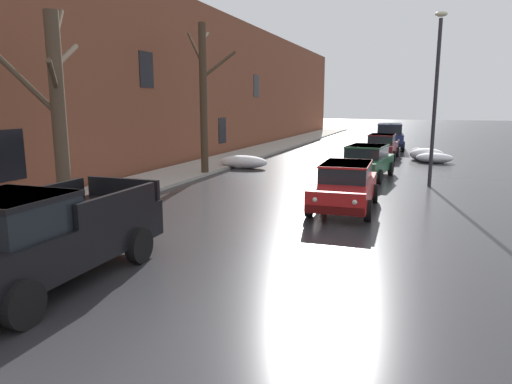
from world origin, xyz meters
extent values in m
cube|color=#A8A399|center=(-6.17, 18.00, 0.06)|extent=(2.79, 80.00, 0.13)
cube|color=brown|center=(-8.07, 18.00, 4.37)|extent=(0.60, 80.00, 8.74)
cube|color=black|center=(-7.78, 27.31, 1.54)|extent=(0.08, 1.10, 1.60)
cube|color=black|center=(-7.78, 11.21, 1.63)|extent=(0.08, 1.10, 1.60)
cube|color=black|center=(-7.78, 33.59, 4.51)|extent=(0.08, 1.10, 1.60)
cube|color=black|center=(-7.78, 19.00, 4.72)|extent=(0.08, 1.10, 1.60)
ellipsoid|color=white|center=(4.90, 27.58, 0.27)|extent=(1.96, 1.10, 0.54)
ellipsoid|color=white|center=(5.30, 27.46, 0.22)|extent=(0.52, 0.43, 0.43)
ellipsoid|color=white|center=(4.66, 27.80, 0.30)|extent=(0.72, 0.60, 0.60)
ellipsoid|color=white|center=(-4.19, 21.94, 0.32)|extent=(2.51, 1.04, 0.64)
ellipsoid|color=white|center=(-4.33, 21.76, 0.32)|extent=(0.76, 0.63, 0.63)
ellipsoid|color=white|center=(-4.46, 21.79, 0.28)|extent=(0.68, 0.57, 0.57)
ellipsoid|color=white|center=(4.48, 28.68, 0.35)|extent=(1.88, 1.37, 0.69)
ellipsoid|color=white|center=(3.96, 28.90, 0.34)|extent=(0.82, 0.69, 0.69)
ellipsoid|color=white|center=(4.63, 28.75, 0.25)|extent=(0.59, 0.50, 0.50)
cylinder|color=#4C3D2D|center=(-5.01, 10.44, 2.81)|extent=(0.39, 0.39, 5.61)
cylinder|color=#4C3D2D|center=(-5.53, 11.06, 4.66)|extent=(1.19, 1.39, 0.83)
cylinder|color=#4C3D2D|center=(-5.32, 11.22, 4.54)|extent=(0.78, 1.67, 0.86)
cylinder|color=#4C3D2D|center=(-4.58, 9.87, 3.91)|extent=(1.01, 1.25, 0.74)
cylinder|color=#4C3D2D|center=(-5.53, 10.01, 3.66)|extent=(1.22, 1.04, 1.62)
cylinder|color=#4C3D2D|center=(-5.38, 11.04, 5.28)|extent=(0.91, 1.35, 1.24)
cylinder|color=#423323|center=(-5.01, 19.22, 3.33)|extent=(0.34, 0.34, 6.66)
cylinder|color=#423323|center=(-4.45, 19.71, 4.93)|extent=(1.28, 1.14, 1.23)
cylinder|color=#423323|center=(-5.35, 19.87, 5.64)|extent=(0.78, 1.37, 1.01)
cylinder|color=#423323|center=(-5.73, 19.93, 5.64)|extent=(1.55, 1.54, 1.68)
cylinder|color=#423323|center=(-5.20, 19.89, 6.13)|extent=(0.51, 1.41, 0.67)
cube|color=black|center=(-1.94, 6.53, 0.74)|extent=(2.01, 5.02, 0.76)
cube|color=black|center=(-1.93, 5.83, 1.44)|extent=(1.73, 1.63, 0.64)
cube|color=black|center=(-1.93, 5.83, 1.72)|extent=(1.76, 1.68, 0.08)
cube|color=black|center=(-1.04, 7.54, 1.34)|extent=(0.14, 2.40, 0.44)
cube|color=black|center=(-2.87, 7.51, 1.34)|extent=(0.14, 2.40, 0.44)
cube|color=black|center=(-1.98, 8.97, 1.34)|extent=(1.83, 0.13, 0.44)
cylinder|color=black|center=(-0.93, 5.04, 0.36)|extent=(0.23, 0.72, 0.72)
cylinder|color=black|center=(-0.98, 8.04, 0.36)|extent=(0.23, 0.72, 0.72)
cylinder|color=black|center=(-2.95, 8.01, 0.36)|extent=(0.23, 0.72, 0.72)
cube|color=red|center=(2.14, 14.41, 0.60)|extent=(1.77, 4.30, 0.60)
cube|color=black|center=(2.13, 14.62, 1.16)|extent=(1.47, 2.26, 0.52)
cube|color=red|center=(2.13, 14.62, 1.39)|extent=(1.50, 2.30, 0.06)
cube|color=#520B0B|center=(2.22, 12.34, 0.42)|extent=(1.59, 0.18, 0.22)
cube|color=#520B0B|center=(2.06, 16.48, 0.42)|extent=(1.59, 0.18, 0.22)
cylinder|color=black|center=(3.02, 13.12, 0.30)|extent=(0.20, 0.61, 0.60)
cylinder|color=black|center=(1.36, 13.06, 0.30)|extent=(0.20, 0.61, 0.60)
cylinder|color=black|center=(2.92, 15.75, 0.30)|extent=(0.20, 0.61, 0.60)
cylinder|color=black|center=(1.27, 15.69, 0.30)|extent=(0.20, 0.61, 0.60)
sphere|color=silver|center=(2.74, 12.33, 0.68)|extent=(0.14, 0.14, 0.14)
sphere|color=silver|center=(1.69, 12.29, 0.68)|extent=(0.14, 0.14, 0.14)
cube|color=#1E5633|center=(1.98, 20.81, 0.60)|extent=(2.12, 4.39, 0.60)
cube|color=black|center=(2.00, 21.02, 1.16)|extent=(1.68, 2.34, 0.52)
cube|color=#1E5633|center=(2.00, 21.02, 1.39)|extent=(1.72, 2.39, 0.06)
cube|color=black|center=(1.77, 18.75, 0.42)|extent=(1.68, 0.28, 0.22)
cube|color=black|center=(2.18, 22.87, 0.42)|extent=(1.68, 0.28, 0.22)
cylinder|color=black|center=(2.72, 19.42, 0.30)|extent=(0.24, 0.61, 0.60)
cylinder|color=black|center=(0.98, 19.59, 0.30)|extent=(0.24, 0.61, 0.60)
cylinder|color=black|center=(2.98, 22.04, 0.30)|extent=(0.24, 0.61, 0.60)
cylinder|color=black|center=(1.23, 22.21, 0.30)|extent=(0.24, 0.61, 0.60)
sphere|color=silver|center=(2.33, 18.67, 0.68)|extent=(0.14, 0.14, 0.14)
sphere|color=silver|center=(1.22, 18.77, 0.68)|extent=(0.14, 0.14, 0.14)
cube|color=maroon|center=(1.93, 28.70, 0.60)|extent=(1.71, 4.15, 0.60)
cube|color=black|center=(1.93, 28.90, 1.16)|extent=(1.44, 2.17, 0.52)
cube|color=maroon|center=(1.93, 28.90, 1.39)|extent=(1.47, 2.21, 0.06)
cube|color=black|center=(1.89, 26.69, 0.42)|extent=(1.60, 0.15, 0.22)
cube|color=black|center=(1.97, 30.71, 0.42)|extent=(1.60, 0.15, 0.22)
cylinder|color=black|center=(2.74, 27.41, 0.30)|extent=(0.19, 0.60, 0.60)
cylinder|color=black|center=(1.07, 27.44, 0.30)|extent=(0.19, 0.60, 0.60)
cylinder|color=black|center=(2.79, 29.96, 0.30)|extent=(0.19, 0.60, 0.60)
cylinder|color=black|center=(1.12, 29.99, 0.30)|extent=(0.19, 0.60, 0.60)
sphere|color=silver|center=(2.42, 26.65, 0.68)|extent=(0.14, 0.14, 0.14)
sphere|color=silver|center=(1.36, 26.67, 0.68)|extent=(0.14, 0.14, 0.14)
cube|color=navy|center=(1.92, 34.65, 0.74)|extent=(2.19, 4.40, 0.80)
cube|color=black|center=(1.91, 34.69, 1.48)|extent=(1.83, 3.10, 0.68)
cube|color=navy|center=(1.91, 34.69, 1.79)|extent=(1.87, 3.17, 0.06)
cube|color=black|center=(2.08, 32.58, 0.46)|extent=(1.82, 0.27, 0.22)
cube|color=black|center=(1.75, 36.73, 0.46)|extent=(1.82, 0.27, 0.22)
cylinder|color=black|center=(2.97, 33.41, 0.34)|extent=(0.23, 0.69, 0.68)
cylinder|color=black|center=(1.08, 33.26, 0.34)|extent=(0.23, 0.69, 0.68)
cylinder|color=black|center=(2.76, 36.05, 0.34)|extent=(0.23, 0.69, 0.68)
cylinder|color=black|center=(0.87, 35.89, 0.34)|extent=(0.23, 0.69, 0.68)
sphere|color=silver|center=(2.69, 32.59, 0.82)|extent=(0.14, 0.14, 0.14)
sphere|color=silver|center=(1.49, 32.50, 0.82)|extent=(0.14, 0.14, 0.14)
cylinder|color=#28282D|center=(4.63, 19.59, 3.16)|extent=(0.14, 0.14, 6.32)
ellipsoid|color=beige|center=(4.63, 19.59, 6.46)|extent=(0.44, 0.24, 0.20)
camera|label=1|loc=(4.39, 0.32, 3.21)|focal=32.54mm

